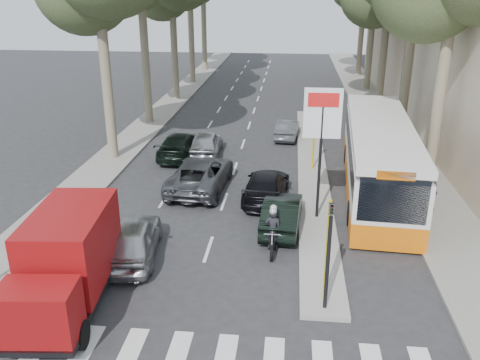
% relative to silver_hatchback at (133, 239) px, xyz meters
% --- Properties ---
extents(ground, '(120.00, 120.00, 0.00)m').
position_rel_silver_hatchback_xyz_m(ground, '(3.50, -1.14, -0.74)').
color(ground, '#28282B').
rests_on(ground, ground).
extents(sidewalk_right, '(3.20, 70.00, 0.12)m').
position_rel_silver_hatchback_xyz_m(sidewalk_right, '(12.10, 23.86, -0.68)').
color(sidewalk_right, gray).
rests_on(sidewalk_right, ground).
extents(median_left, '(2.40, 64.00, 0.12)m').
position_rel_silver_hatchback_xyz_m(median_left, '(-4.50, 26.86, -0.68)').
color(median_left, gray).
rests_on(median_left, ground).
extents(traffic_island, '(1.50, 26.00, 0.16)m').
position_rel_silver_hatchback_xyz_m(traffic_island, '(6.75, 9.86, -0.66)').
color(traffic_island, gray).
rests_on(traffic_island, ground).
extents(building_far, '(11.00, 20.00, 16.00)m').
position_rel_silver_hatchback_xyz_m(building_far, '(19.00, 32.86, 7.26)').
color(building_far, '#B7A88E').
rests_on(building_far, ground).
extents(billboard, '(1.50, 12.10, 5.60)m').
position_rel_silver_hatchback_xyz_m(billboard, '(6.75, 3.86, 2.97)').
color(billboard, yellow).
rests_on(billboard, ground).
extents(traffic_light_island, '(0.16, 0.41, 3.60)m').
position_rel_silver_hatchback_xyz_m(traffic_light_island, '(6.75, -2.64, 1.75)').
color(traffic_light_island, black).
rests_on(traffic_light_island, ground).
extents(silver_hatchback, '(2.28, 4.50, 1.47)m').
position_rel_silver_hatchback_xyz_m(silver_hatchback, '(0.00, 0.00, 0.00)').
color(silver_hatchback, '#AFB2B8').
rests_on(silver_hatchback, ground).
extents(dark_hatchback, '(1.71, 4.19, 1.35)m').
position_rel_silver_hatchback_xyz_m(dark_hatchback, '(5.30, 2.92, -0.06)').
color(dark_hatchback, black).
rests_on(dark_hatchback, ground).
extents(queue_car_a, '(2.84, 5.56, 1.51)m').
position_rel_silver_hatchback_xyz_m(queue_car_a, '(1.26, 6.82, 0.02)').
color(queue_car_a, '#48494F').
rests_on(queue_car_a, ground).
extents(queue_car_b, '(2.16, 4.70, 1.33)m').
position_rel_silver_hatchback_xyz_m(queue_car_b, '(4.50, 5.86, -0.07)').
color(queue_car_b, black).
rests_on(queue_car_b, ground).
extents(queue_car_c, '(1.83, 4.27, 1.44)m').
position_rel_silver_hatchback_xyz_m(queue_car_c, '(0.66, 12.00, -0.02)').
color(queue_car_c, '#A5A8AD').
rests_on(queue_car_c, ground).
extents(queue_car_d, '(1.60, 3.81, 1.22)m').
position_rel_silver_hatchback_xyz_m(queue_car_d, '(5.30, 15.97, -0.12)').
color(queue_car_d, '#53555B').
rests_on(queue_car_d, ground).
extents(queue_car_e, '(2.19, 4.89, 1.39)m').
position_rel_silver_hatchback_xyz_m(queue_car_e, '(-0.74, 11.57, -0.04)').
color(queue_car_e, black).
rests_on(queue_car_e, ground).
extents(red_truck, '(2.53, 5.64, 2.92)m').
position_rel_silver_hatchback_xyz_m(red_truck, '(-1.05, -3.05, 0.81)').
color(red_truck, black).
rests_on(red_truck, ground).
extents(city_bus, '(3.68, 12.92, 3.36)m').
position_rel_silver_hatchback_xyz_m(city_bus, '(9.70, 7.51, 1.03)').
color(city_bus, orange).
rests_on(city_bus, ground).
extents(motorcycle, '(0.74, 2.07, 1.76)m').
position_rel_silver_hatchback_xyz_m(motorcycle, '(5.00, 1.21, 0.06)').
color(motorcycle, black).
rests_on(motorcycle, ground).
extents(pedestrian_near, '(0.76, 1.21, 1.91)m').
position_rel_silver_hatchback_xyz_m(pedestrian_near, '(11.63, 5.16, 0.34)').
color(pedestrian_near, '#403651').
rests_on(pedestrian_near, sidewalk_right).
extents(pedestrian_far, '(1.24, 0.64, 1.86)m').
position_rel_silver_hatchback_xyz_m(pedestrian_far, '(10.70, 11.74, 0.32)').
color(pedestrian_far, '#726155').
rests_on(pedestrian_far, sidewalk_right).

